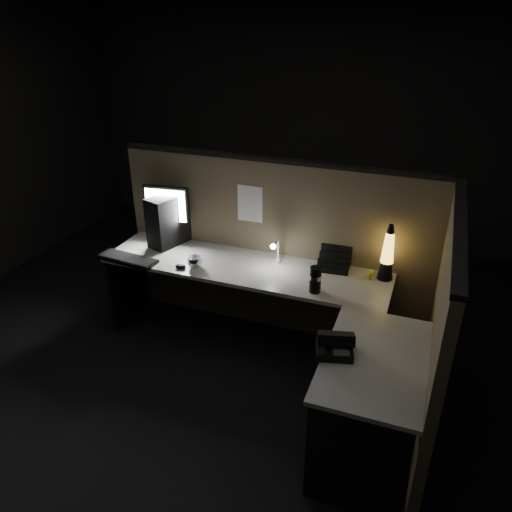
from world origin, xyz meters
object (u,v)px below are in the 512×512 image
(keyboard, at_px, (128,259))
(lava_lamp, at_px, (387,257))
(pc_tower, at_px, (171,219))
(desk_phone, at_px, (334,345))
(monitor, at_px, (167,209))

(keyboard, distance_m, lava_lamp, 2.05)
(pc_tower, height_order, keyboard, pc_tower)
(keyboard, xyz_separation_m, lava_lamp, (1.99, 0.43, 0.17))
(lava_lamp, relative_size, desk_phone, 1.71)
(desk_phone, bearing_deg, pc_tower, 133.21)
(pc_tower, relative_size, keyboard, 0.86)
(pc_tower, xyz_separation_m, lava_lamp, (1.82, -0.01, -0.03))
(pc_tower, xyz_separation_m, keyboard, (-0.17, -0.44, -0.21))
(monitor, bearing_deg, desk_phone, -38.16)
(keyboard, distance_m, desk_phone, 1.92)
(lava_lamp, xyz_separation_m, desk_phone, (-0.16, -1.02, -0.13))
(pc_tower, bearing_deg, lava_lamp, 17.83)
(monitor, xyz_separation_m, desk_phone, (1.68, -1.02, -0.26))
(desk_phone, bearing_deg, keyboard, 147.09)
(pc_tower, height_order, lava_lamp, lava_lamp)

